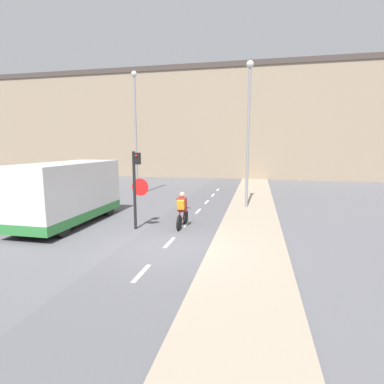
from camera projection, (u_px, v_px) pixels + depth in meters
name	position (u px, v px, depth m)	size (l,w,h in m)	color
ground_plane	(165.00, 248.00, 9.53)	(120.00, 120.00, 0.00)	#5B5B60
bike_lane	(165.00, 248.00, 9.53)	(2.76, 60.00, 0.02)	#56565B
sidewalk_strip	(247.00, 253.00, 8.98)	(2.40, 60.00, 0.05)	gray
building_row_background	(231.00, 123.00, 31.20)	(60.00, 5.20, 11.06)	gray
traffic_light_pole	(136.00, 181.00, 11.43)	(0.67, 0.26, 3.02)	black
street_lamp_far	(135.00, 122.00, 19.22)	(0.36, 0.36, 7.88)	gray
street_lamp_sidewalk	(249.00, 121.00, 15.01)	(0.36, 0.36, 7.35)	gray
cyclist_near	(182.00, 210.00, 11.83)	(0.46, 1.67, 1.43)	black
van	(68.00, 194.00, 12.36)	(2.02, 5.29, 2.55)	silver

